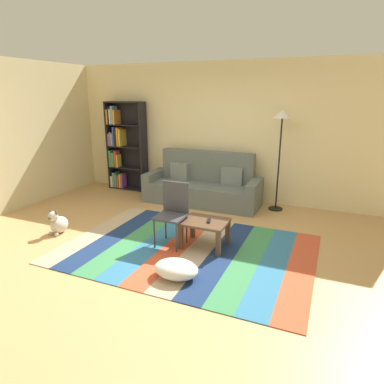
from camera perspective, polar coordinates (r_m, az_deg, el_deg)
ground_plane at (r=4.86m, az=-3.60°, el=-9.06°), size 14.00×14.00×0.00m
back_wall at (r=6.80m, az=6.00°, el=10.10°), size 6.80×0.10×2.70m
left_wall at (r=7.17m, az=-26.25°, el=8.84°), size 0.10×5.50×2.70m
rug at (r=4.74m, az=-0.80°, el=-9.65°), size 3.39×2.37×0.01m
couch at (r=6.60m, az=1.89°, el=1.01°), size 2.26×0.80×1.00m
bookshelf at (r=7.67m, az=-11.74°, el=7.46°), size 0.90×0.28×1.93m
coffee_table at (r=4.69m, az=2.19°, el=-5.79°), size 0.63×0.50×0.38m
pouf at (r=4.03m, az=-2.72°, el=-12.98°), size 0.54×0.40×0.20m
dog at (r=5.60m, az=-21.85°, el=-4.99°), size 0.22×0.35×0.40m
standing_lamp at (r=6.17m, az=15.02°, el=10.59°), size 0.32×0.32×1.82m
tv_remote at (r=4.64m, az=2.88°, el=-4.92°), size 0.08×0.16×0.02m
folding_chair at (r=4.73m, az=-3.25°, el=-2.80°), size 0.40×0.40×0.90m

